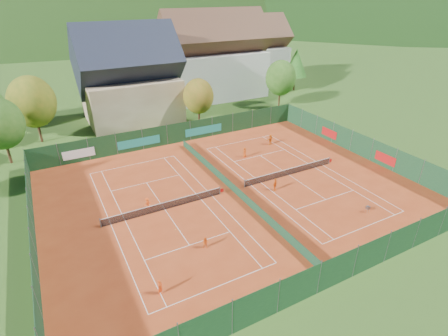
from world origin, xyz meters
The scene contains 30 objects.
ground centered at (0.00, 0.00, -0.02)m, with size 600.00×600.00×0.00m, color #2D541A.
clay_pad centered at (0.00, 0.00, 0.01)m, with size 40.00×32.00×0.01m, color #AB3C19.
court_markings_left centered at (-8.00, 0.00, 0.01)m, with size 11.03×23.83×0.00m.
court_markings_right centered at (8.00, 0.00, 0.01)m, with size 11.03×23.83×0.00m.
tennis_net_left centered at (-7.85, 0.00, 0.51)m, with size 13.30×0.10×1.02m.
tennis_net_right centered at (8.15, 0.00, 0.51)m, with size 13.30×0.10×1.02m.
court_divider centered at (0.00, 0.00, 0.50)m, with size 0.03×28.80×1.00m.
fence_north centered at (-0.46, 15.99, 1.47)m, with size 40.00×0.10×3.00m.
fence_south centered at (0.00, -16.00, 1.50)m, with size 40.00×0.04×3.00m.
fence_west centered at (-20.00, 0.00, 1.50)m, with size 0.04×32.00×3.00m.
fence_east centered at (20.00, 0.05, 1.48)m, with size 0.09×32.00×3.00m.
chalet centered at (-3.00, 30.00, 6.62)m, with size 16.20×12.00×16.00m.
hotel_block_a centered at (16.00, 36.00, 7.38)m, with size 21.60×11.00×17.25m.
hotel_block_b centered at (30.00, 44.00, 6.62)m, with size 17.28×10.00×15.50m.
tree_west_front centered at (-22.00, 20.00, 5.39)m, with size 5.72×5.72×8.69m.
tree_west_mid centered at (-18.00, 26.00, 6.07)m, with size 6.44×6.44×9.78m.
tree_center centered at (6.00, 22.00, 4.72)m, with size 5.01×5.01×7.60m.
tree_east_front centered at (24.00, 24.00, 5.39)m, with size 5.72×5.72×8.69m.
tree_east_mid centered at (34.00, 32.00, 6.06)m, with size 5.04×5.04×9.00m.
tree_east_back centered at (26.00, 40.00, 6.74)m, with size 7.15×7.15×10.86m.
mountain_backdrop centered at (28.54, 233.48, -39.64)m, with size 820.00×530.00×242.00m.
ball_hopper centered at (10.01, -10.21, 0.56)m, with size 0.34×0.34×0.80m.
loose_ball_0 centered at (-8.30, -3.67, 0.03)m, with size 0.07×0.07×0.07m, color #CCD833.
loose_ball_1 centered at (3.46, -11.59, 0.03)m, with size 0.07×0.07×0.07m, color #CCD833.
player_left_near centered at (-12.10, -10.51, 0.66)m, with size 0.49×0.32×1.33m, color #EE4D15.
player_left_mid centered at (-6.89, -7.42, 0.59)m, with size 0.57×0.45×1.18m, color #DF5213.
player_left_far centered at (-9.45, 1.13, 0.61)m, with size 0.79×0.45×1.22m, color #FF5416.
player_right_near centered at (4.26, -2.18, 0.77)m, with size 0.90×0.37×1.53m, color orange.
player_right_far_a centered at (5.88, 7.02, 0.69)m, with size 0.68×0.44×1.38m, color #D64C13.
player_right_far_b centered at (11.42, 8.95, 0.77)m, with size 1.43×0.46×1.55m, color orange.
Camera 1 is at (-16.89, -29.40, 20.25)m, focal length 28.00 mm.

